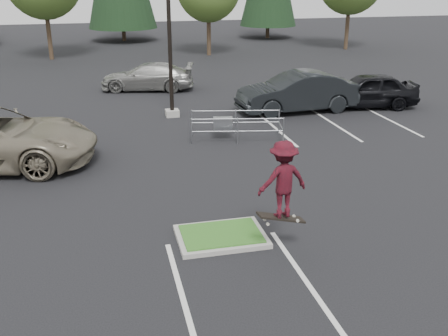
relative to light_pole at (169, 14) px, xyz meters
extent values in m
plane|color=black|center=(-0.50, -12.00, -4.56)|extent=(120.00, 120.00, 0.00)
cube|color=#9B9A91|center=(-0.50, -12.00, -4.50)|extent=(2.20, 1.60, 0.12)
cube|color=#225A1C|center=(-0.50, -12.00, -4.42)|extent=(1.95, 1.35, 0.05)
cube|color=silver|center=(-5.00, -3.00, -4.56)|extent=(0.12, 5.20, 0.01)
cube|color=silver|center=(4.00, -3.00, -4.56)|extent=(0.12, 5.20, 0.01)
cube|color=silver|center=(6.70, -3.00, -4.56)|extent=(0.12, 5.20, 0.01)
cube|color=silver|center=(9.40, -3.00, -4.56)|extent=(0.12, 5.20, 0.01)
cube|color=silver|center=(-1.85, -15.00, -4.56)|extent=(0.12, 6.00, 0.01)
cube|color=silver|center=(0.85, -15.00, -4.56)|extent=(0.12, 6.00, 0.01)
cube|color=#9B9A91|center=(0.00, 0.00, -4.41)|extent=(0.60, 0.60, 0.30)
cylinder|color=black|center=(0.00, 0.00, 0.44)|extent=(0.18, 0.18, 10.00)
cylinder|color=#38281C|center=(-6.50, 18.50, -2.81)|extent=(0.32, 0.32, 3.50)
cylinder|color=#38281C|center=(5.50, 17.80, -3.04)|extent=(0.32, 0.32, 3.04)
cylinder|color=#38281C|center=(17.50, 18.30, -2.85)|extent=(0.32, 0.32, 3.42)
cylinder|color=#38281C|center=(-0.50, 28.50, -3.96)|extent=(0.36, 0.36, 1.20)
cylinder|color=#38281C|center=(13.50, 27.50, -3.96)|extent=(0.36, 0.36, 1.20)
cylinder|color=gray|center=(0.13, -4.26, -4.05)|extent=(0.05, 0.05, 1.03)
cylinder|color=gray|center=(0.37, -3.04, -4.05)|extent=(0.05, 0.05, 1.03)
cylinder|color=gray|center=(1.88, -4.61, -4.05)|extent=(0.05, 0.05, 1.03)
cylinder|color=gray|center=(2.12, -3.39, -4.05)|extent=(0.05, 0.05, 1.03)
cylinder|color=gray|center=(3.63, -4.96, -4.05)|extent=(0.05, 0.05, 1.03)
cylinder|color=gray|center=(3.87, -3.74, -4.05)|extent=(0.05, 0.05, 1.03)
cylinder|color=gray|center=(1.88, -4.61, -4.07)|extent=(3.51, 0.74, 0.04)
cylinder|color=gray|center=(1.88, -4.61, -3.58)|extent=(3.51, 0.74, 0.04)
cylinder|color=gray|center=(2.12, -3.39, -4.07)|extent=(3.51, 0.74, 0.04)
cylinder|color=gray|center=(2.12, -3.39, -3.58)|extent=(3.51, 0.74, 0.04)
cube|color=gray|center=(1.48, -3.90, -3.92)|extent=(0.83, 0.60, 0.43)
cube|color=black|center=(0.70, -13.00, -3.63)|extent=(1.19, 0.44, 0.36)
cylinder|color=beige|center=(0.34, -13.12, -3.70)|extent=(0.07, 0.04, 0.07)
cylinder|color=beige|center=(0.34, -12.88, -3.70)|extent=(0.07, 0.04, 0.07)
cylinder|color=beige|center=(1.06, -13.12, -3.70)|extent=(0.07, 0.04, 0.07)
cylinder|color=beige|center=(1.06, -12.88, -3.70)|extent=(0.07, 0.04, 0.07)
imported|color=maroon|center=(0.70, -13.00, -2.67)|extent=(1.25, 0.81, 1.82)
imported|color=black|center=(5.87, -0.50, -3.63)|extent=(5.76, 2.31, 1.86)
imported|color=black|center=(9.50, -0.50, -3.72)|extent=(5.16, 2.75, 1.67)
imported|color=gray|center=(-0.46, 6.00, -3.81)|extent=(5.48, 3.24, 1.49)
camera|label=1|loc=(-3.15, -23.35, 1.75)|focal=42.00mm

